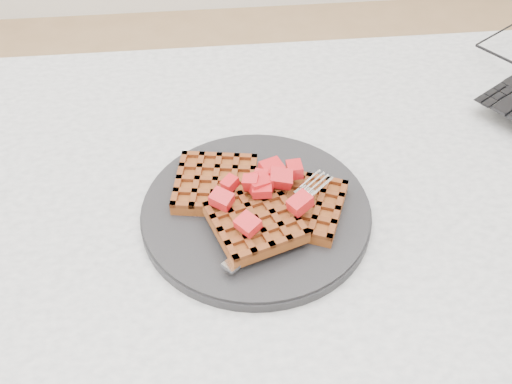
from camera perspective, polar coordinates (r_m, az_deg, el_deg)
The scene contains 5 objects.
table at distance 0.77m, azimuth 8.17°, elevation -8.06°, with size 1.20×0.80×0.75m.
plate at distance 0.67m, azimuth 0.00°, elevation -1.93°, with size 0.27×0.27×0.02m, color black.
waffles at distance 0.66m, azimuth 0.05°, elevation -1.02°, with size 0.21×0.19×0.03m.
strawberry_pile at distance 0.64m, azimuth 0.00°, elevation 0.89°, with size 0.15×0.15×0.02m, color #A20911, non-canonical shape.
fork at distance 0.64m, azimuth 3.05°, elevation -2.81°, with size 0.02×0.18×0.02m, color silver, non-canonical shape.
Camera 1 is at (-0.16, -0.45, 1.25)m, focal length 40.00 mm.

